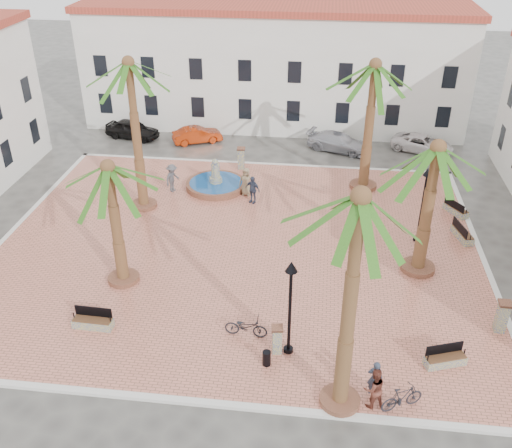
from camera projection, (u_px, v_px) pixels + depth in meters
The scene contains 35 objects.
ground at pixel (238, 248), 31.07m from camera, with size 120.00×120.00×0.00m, color #56544F.
plaza at pixel (238, 247), 31.04m from camera, with size 26.00×22.00×0.15m, color #D57961.
kerb_n at pixel (261, 164), 40.46m from camera, with size 26.30×0.30×0.16m, color silver.
kerb_s at pixel (195, 402), 21.61m from camera, with size 26.30×0.30×0.16m, color silver.
kerb_e at pixel (484, 263), 29.67m from camera, with size 0.30×22.30×0.16m, color silver.
kerb_w at pixel (12, 232), 32.40m from camera, with size 0.30×22.30×0.16m, color silver.
building_north at pixel (274, 65), 45.81m from camera, with size 30.40×7.40×9.50m.
fountain at pixel (216, 184), 36.99m from camera, with size 3.90×3.90×2.01m.
palm_nw at pixel (130, 79), 30.95m from camera, with size 5.11×5.11×9.13m.
palm_sw at pixel (110, 183), 25.57m from camera, with size 5.00×5.00×6.50m.
palm_s at pixel (358, 222), 17.55m from camera, with size 4.99×4.99×9.09m.
palm_e at pixel (435, 165), 26.14m from camera, with size 5.61×5.61×7.08m.
palm_ne at pixel (374, 80), 33.61m from camera, with size 5.65×5.65×8.37m.
bench_s at pixel (93, 322), 25.10m from camera, with size 1.81×0.61×0.95m.
bench_se at pixel (445, 359), 23.11m from camera, with size 1.79×1.06×0.91m.
bench_e at pixel (462, 234), 31.55m from camera, with size 1.00×1.90×0.96m.
bench_ne at pixel (456, 210), 33.99m from camera, with size 1.35×1.70×0.89m.
lamppost_s at pixel (290, 292), 22.35m from camera, with size 0.49×0.49×4.52m.
lamppost_e at pixel (424, 192), 30.00m from camera, with size 0.48×0.48×4.39m.
bollard_se at pixel (277, 339), 23.51m from camera, with size 0.54×0.54×1.33m.
bollard_n at pixel (241, 158), 39.27m from camera, with size 0.58×0.58×1.54m.
bollard_e at pixel (502, 316), 24.63m from camera, with size 0.56×0.56×1.54m.
litter_bin at pixel (267, 358), 23.06m from camera, with size 0.34×0.34×0.67m, color black.
cyclist_a at pixel (375, 378), 21.49m from camera, with size 0.58×0.38×1.60m, color #2F384A.
bicycle_a at pixel (246, 327), 24.50m from camera, with size 0.65×1.87×0.98m, color black.
cyclist_b at pixel (374, 388), 20.95m from camera, with size 0.85×0.66×1.75m, color brown.
bicycle_b at pixel (402, 398), 21.01m from camera, with size 0.49×1.74×1.05m, color black.
pedestrian_fountain_a at pixel (246, 182), 35.79m from camera, with size 0.89×0.58×1.83m, color #8C7758.
pedestrian_fountain_b at pixel (252, 189), 34.92m from camera, with size 1.03×0.43×1.76m, color #323B51.
pedestrian_north at pixel (172, 178), 36.22m from camera, with size 1.19×0.69×1.85m, color #4D4D52.
pedestrian_east at pixel (354, 222), 31.63m from camera, with size 1.48×0.47×1.60m, color #675B51.
car_black at pixel (132, 129), 44.65m from camera, with size 1.71×4.26×1.45m, color black.
car_red at pixel (197, 135), 43.87m from camera, with size 1.31×3.75×1.24m, color #9E2607.
car_silver at pixel (338, 142), 42.47m from camera, with size 1.89×4.64×1.35m, color #A8A9B1.
car_white at pixel (423, 144), 42.33m from camera, with size 2.07×4.49×1.25m, color white.
Camera 1 is at (4.17, -25.85, 16.81)m, focal length 40.00 mm.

